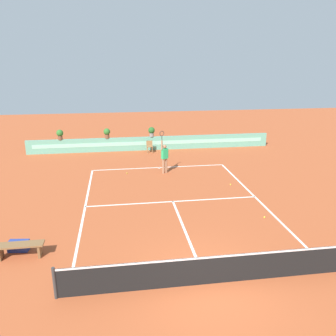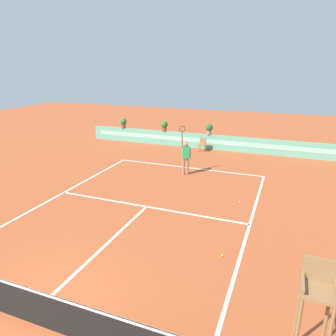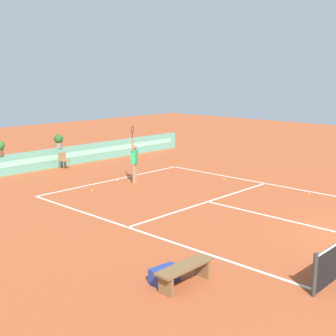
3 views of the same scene
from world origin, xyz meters
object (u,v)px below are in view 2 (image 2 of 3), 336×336
Objects in this scene: potted_plant_far_left at (123,122)px; umpire_chair at (315,302)px; ball_kid_chair at (202,144)px; tennis_ball_mid_court at (222,255)px; tennis_ball_by_sideline at (148,168)px; potted_plant_left at (164,125)px; tennis_player at (186,155)px; potted_plant_centre at (209,129)px; tennis_ball_near_baseline at (239,202)px.

umpire_chair is at bearing -50.64° from potted_plant_far_left.
tennis_ball_mid_court is at bearing -71.76° from ball_kid_chair.
tennis_ball_by_sideline is 0.09× the size of potted_plant_left.
tennis_player reaches higher than ball_kid_chair.
potted_plant_centre is (3.26, 0.00, 0.00)m from potted_plant_left.
potted_plant_far_left is at bearing 180.00° from potted_plant_left.
tennis_ball_mid_court is at bearing -73.76° from potted_plant_centre.
umpire_chair is at bearing -67.16° from ball_kid_chair.
tennis_ball_near_baseline is at bearing -26.82° from tennis_ball_by_sideline.
potted_plant_left reaches higher than ball_kid_chair.
umpire_chair is 31.47× the size of tennis_ball_near_baseline.
tennis_ball_near_baseline is (-2.39, 6.92, -1.31)m from umpire_chair.
tennis_ball_mid_court is 12.91m from potted_plant_centre.
potted_plant_left is at bearing 121.55° from tennis_player.
tennis_player is 4.27m from tennis_ball_near_baseline.
potted_plant_left is 3.26m from potted_plant_centre.
ball_kid_chair is at bearing 116.15° from tennis_ball_near_baseline.
ball_kid_chair is 5.06m from tennis_ball_by_sideline.
tennis_ball_mid_court is at bearing -50.71° from tennis_ball_by_sideline.
tennis_ball_mid_court is 0.09× the size of potted_plant_left.
tennis_player is 8.81m from potted_plant_far_left.
tennis_ball_near_baseline is 6.15m from tennis_ball_by_sideline.
tennis_player is at bearing 116.90° from tennis_ball_mid_court.
potted_plant_far_left is (-4.53, 5.43, 1.38)m from tennis_ball_by_sideline.
tennis_player is 6.62m from potted_plant_left.
tennis_ball_near_baseline is 0.09× the size of potted_plant_centre.
tennis_player is 5.65m from potted_plant_centre.
tennis_ball_by_sideline is at bearing 153.18° from tennis_ball_near_baseline.
ball_kid_chair is 6.45m from potted_plant_far_left.
ball_kid_chair is at bearing -13.57° from potted_plant_left.
tennis_ball_by_sideline is 0.09× the size of potted_plant_centre.
potted_plant_left is at bearing 180.00° from potted_plant_centre.
potted_plant_centre reaches higher than tennis_ball_by_sideline.
tennis_player reaches higher than potted_plant_left.
umpire_chair is 15.64m from ball_kid_chair.
potted_plant_left is at bearing 119.08° from tennis_ball_mid_court.
umpire_chair reaches higher than tennis_ball_mid_court.
tennis_ball_by_sideline is at bearing 129.11° from umpire_chair.
potted_plant_far_left is at bearing 129.80° from tennis_ball_by_sideline.
umpire_chair is 31.47× the size of tennis_ball_by_sideline.
ball_kid_chair is at bearing 94.96° from tennis_player.
tennis_ball_mid_court is (3.39, -6.69, -1.02)m from tennis_player.
tennis_ball_mid_court is (0.15, -4.11, 0.00)m from tennis_ball_near_baseline.
potted_plant_centre reaches higher than ball_kid_chair.
tennis_player is at bearing 141.55° from tennis_ball_near_baseline.
tennis_player is 3.57× the size of potted_plant_far_left.
tennis_player reaches higher than tennis_ball_by_sideline.
umpire_chair is 19.56m from potted_plant_far_left.
ball_kid_chair is 12.50× the size of tennis_ball_mid_court.
tennis_ball_by_sideline is 5.97m from potted_plant_centre.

